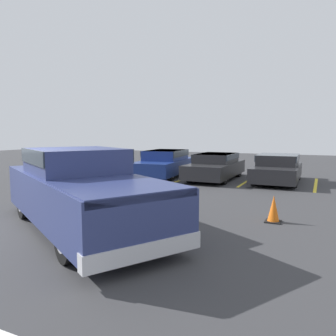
% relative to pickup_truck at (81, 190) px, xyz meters
% --- Properties ---
extents(ground_plane, '(60.00, 60.00, 0.00)m').
position_rel_pickup_truck_xyz_m(ground_plane, '(-1.35, -0.41, -0.91)').
color(ground_plane, '#38383A').
extents(stall_stripe_a, '(0.12, 4.11, 0.01)m').
position_rel_pickup_truck_xyz_m(stall_stripe_a, '(-3.83, 9.25, -0.90)').
color(stall_stripe_a, yellow).
rests_on(stall_stripe_a, ground_plane).
extents(stall_stripe_b, '(0.12, 4.11, 0.01)m').
position_rel_pickup_truck_xyz_m(stall_stripe_b, '(-1.01, 9.25, -0.90)').
color(stall_stripe_b, yellow).
rests_on(stall_stripe_b, ground_plane).
extents(stall_stripe_c, '(0.12, 4.11, 0.01)m').
position_rel_pickup_truck_xyz_m(stall_stripe_c, '(1.82, 9.25, -0.90)').
color(stall_stripe_c, yellow).
rests_on(stall_stripe_c, ground_plane).
extents(stall_stripe_d, '(0.12, 4.11, 0.01)m').
position_rel_pickup_truck_xyz_m(stall_stripe_d, '(4.64, 9.25, -0.90)').
color(stall_stripe_d, yellow).
rests_on(stall_stripe_d, ground_plane).
extents(pickup_truck, '(6.06, 4.71, 1.81)m').
position_rel_pickup_truck_xyz_m(pickup_truck, '(0.00, 0.00, 0.00)').
color(pickup_truck, navy).
rests_on(pickup_truck, ground_plane).
extents(parked_sedan_a, '(2.27, 4.93, 1.31)m').
position_rel_pickup_truck_xyz_m(parked_sedan_a, '(-2.28, 9.06, -0.21)').
color(parked_sedan_a, navy).
rests_on(parked_sedan_a, ground_plane).
extents(parked_sedan_b, '(1.80, 4.50, 1.20)m').
position_rel_pickup_truck_xyz_m(parked_sedan_b, '(0.33, 9.07, -0.26)').
color(parked_sedan_b, '#232326').
rests_on(parked_sedan_b, ground_plane).
extents(parked_sedan_c, '(1.84, 4.24, 1.23)m').
position_rel_pickup_truck_xyz_m(parked_sedan_c, '(3.08, 9.28, -0.25)').
color(parked_sedan_c, '#232326').
rests_on(parked_sedan_c, ground_plane).
extents(traffic_cone, '(0.38, 0.38, 0.66)m').
position_rel_pickup_truck_xyz_m(traffic_cone, '(3.82, 2.46, -0.60)').
color(traffic_cone, black).
rests_on(traffic_cone, ground_plane).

